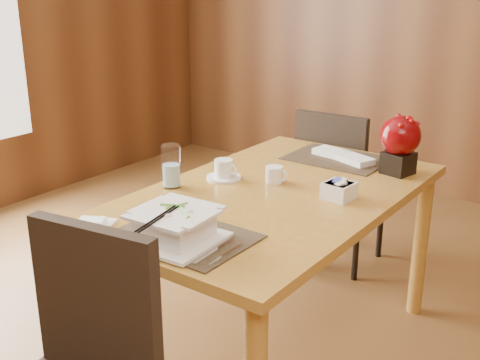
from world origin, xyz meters
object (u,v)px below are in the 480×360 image
Objects in this scene: dining_table at (274,214)px; coffee_cup at (224,170)px; sugar_caddy at (339,191)px; berry_decor at (400,141)px; bread_plate at (92,225)px; water_glass at (171,166)px; far_chair at (337,181)px; soup_setting at (175,227)px; creamer_jug at (274,174)px.

coffee_cup is at bearing 178.27° from dining_table.
berry_decor reaches higher than sugar_caddy.
bread_plate is (-0.06, -0.68, -0.03)m from coffee_cup.
water_glass reaches higher than far_chair.
far_chair is (-0.48, 0.39, -0.39)m from berry_decor.
dining_table is at bearing 87.31° from soup_setting.
soup_setting is at bearing -84.91° from creamer_jug.
berry_decor is 0.29× the size of far_chair.
soup_setting is at bearing 12.47° from bread_plate.
berry_decor is at bearing 61.94° from bread_plate.
water_glass is 0.20× the size of far_chair.
bread_plate is at bearing -118.06° from berry_decor.
creamer_jug is 0.81m from bread_plate.
bread_plate is at bearing -170.77° from soup_setting.
dining_table is 11.25× the size of bread_plate.
creamer_jug is at bearing 71.42° from bread_plate.
creamer_jug is at bearing 122.94° from dining_table.
bread_plate is (-0.63, -1.18, -0.14)m from berry_decor.
creamer_jug is at bearing 23.20° from coffee_cup.
dining_table is 0.65m from berry_decor.
soup_setting is at bearing -66.24° from coffee_cup.
dining_table is at bearing -1.73° from coffee_cup.
bread_plate is (-0.32, -0.07, -0.05)m from soup_setting.
creamer_jug is 0.57m from berry_decor.
far_chair is at bearing 116.88° from sugar_caddy.
coffee_cup is at bearing 62.49° from water_glass.
dining_table is at bearing 64.64° from bread_plate.
coffee_cup is 0.77m from berry_decor.
coffee_cup is 0.68m from bread_plate.
sugar_caddy is 0.45m from berry_decor.
berry_decor is at bearing 71.33° from soup_setting.
creamer_jug is 0.11× the size of far_chair.
dining_table is 5.17× the size of soup_setting.
dining_table is 0.29m from sugar_caddy.
bread_plate is at bearing -83.62° from water_glass.
berry_decor is (0.68, 0.71, 0.06)m from water_glass.
bread_plate is (-0.57, -0.75, -0.03)m from sugar_caddy.
sugar_caddy is (0.25, 0.08, 0.13)m from dining_table.
creamer_jug is (0.20, 0.09, -0.00)m from coffee_cup.
sugar_caddy is 0.42× the size of berry_decor.
water_glass is at bearing 130.15° from soup_setting.
berry_decor is 1.93× the size of bread_plate.
coffee_cup is 0.24m from water_glass.
soup_setting is 1.13× the size of berry_decor.
coffee_cup is 0.22m from creamer_jug.
far_chair reaches higher than soup_setting.
soup_setting is 0.55m from water_glass.
coffee_cup reaches higher than dining_table.
coffee_cup is at bearing -171.95° from sugar_caddy.
berry_decor is at bearing 58.60° from dining_table.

